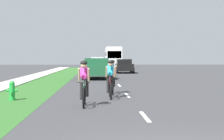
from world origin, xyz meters
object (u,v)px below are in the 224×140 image
Objects in this scene: cyclist_trailing at (110,79)px; cyclist_distant at (112,76)px; cyclist_lead at (84,83)px; suv_silver at (97,63)px; pickup_dark_green at (97,68)px; sedan_black at (124,66)px; bus_white at (113,56)px; fire_hydrant_green at (12,91)px.

cyclist_distant is at bearing 85.25° from cyclist_trailing.
cyclist_lead is 0.37× the size of suv_silver.
pickup_dark_green is (0.43, 15.79, 0.02)m from cyclist_lead.
cyclist_lead is at bearing -97.44° from sedan_black.
cyclist_distant reaches higher than sedan_black.
cyclist_trailing is 47.46m from bus_white.
cyclist_lead and cyclist_distant have the same top height.
bus_white is at bearing 87.30° from cyclist_distant.
fire_hydrant_green is at bearing -172.35° from cyclist_trailing.
pickup_dark_green is 0.44× the size of bus_white.
cyclist_trailing is 0.34× the size of pickup_dark_green.
cyclist_lead is at bearing -90.82° from suv_silver.
cyclist_distant is 11.61m from pickup_dark_green.
suv_silver is (-0.61, 33.05, 0.14)m from cyclist_distant.
cyclist_lead is at bearing -105.23° from cyclist_distant.
sedan_black is (6.34, 24.62, 0.40)m from fire_hydrant_green.
sedan_black is (2.31, 22.26, -0.04)m from cyclist_distant.
fire_hydrant_green is 0.15× the size of pickup_dark_green.
suv_silver reaches higher than cyclist_lead.
fire_hydrant_green is 0.44× the size of cyclist_distant.
bus_white is at bearing 77.55° from suv_silver.
bus_white reaches higher than cyclist_lead.
pickup_dark_green is 34.10m from bus_white.
pickup_dark_green is at bearing 93.51° from cyclist_distant.
cyclist_distant is at bearing -86.49° from pickup_dark_green.
cyclist_trailing is at bearing 7.65° from fire_hydrant_green.
cyclist_lead is 26.69m from sedan_black.
cyclist_lead is at bearing -93.79° from bus_white.
sedan_black is 23.32m from bus_white.
fire_hydrant_green is 0.44× the size of cyclist_lead.
sedan_black reaches higher than fire_hydrant_green.
cyclist_trailing and cyclist_distant have the same top height.
fire_hydrant_green is 3.94m from cyclist_trailing.
cyclist_distant is at bearing 30.30° from fire_hydrant_green.
cyclist_distant is 0.15× the size of bus_white.
suv_silver is at bearing 89.18° from cyclist_lead.
cyclist_lead is 1.00× the size of cyclist_distant.
bus_white reaches higher than sedan_black.
cyclist_distant is 0.34× the size of pickup_dark_green.
fire_hydrant_green is 0.18× the size of sedan_black.
cyclist_lead is 0.40× the size of sedan_black.
cyclist_distant is at bearing -92.70° from bus_white.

